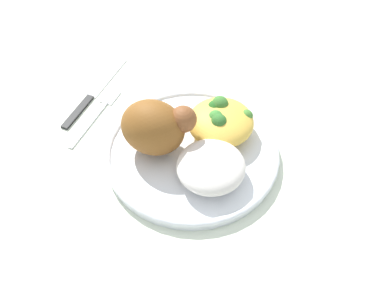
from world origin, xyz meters
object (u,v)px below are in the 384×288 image
Objects in this scene: plate at (192,152)px; fork at (97,114)px; mac_cheese_with_broccoli at (221,121)px; roasted_chicken at (155,127)px; knife at (90,96)px; rice_pile at (211,167)px.

plate is 0.18m from fork.
fork is (-0.20, -0.03, -0.04)m from mac_cheese_with_broccoli.
roasted_chicken is 0.18m from knife.
rice_pile is 0.67× the size of fork.
plate reaches higher than knife.
roasted_chicken is at bearing 167.28° from rice_pile.
rice_pile is 0.27m from knife.
plate is 0.07m from roasted_chicken.
fork is at bearing -172.77° from mac_cheese_with_broccoli.
plate is 1.80× the size of fork.
plate is 2.57× the size of mac_cheese_with_broccoli.
knife is at bearing 156.00° from roasted_chicken.
mac_cheese_with_broccoli reaches higher than plate.
roasted_chicken is at bearing -162.93° from plate.
rice_pile is (0.04, -0.04, 0.03)m from plate.
plate is 2.45× the size of roasted_chicken.
mac_cheese_with_broccoli is at bearing 40.31° from roasted_chicken.
roasted_chicken is 1.05× the size of mac_cheese_with_broccoli.
fork is 0.04m from knife.
rice_pile is at bearing -79.53° from mac_cheese_with_broccoli.
mac_cheese_with_broccoli is at bearing -1.58° from knife.
roasted_chicken is 0.10m from rice_pile.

